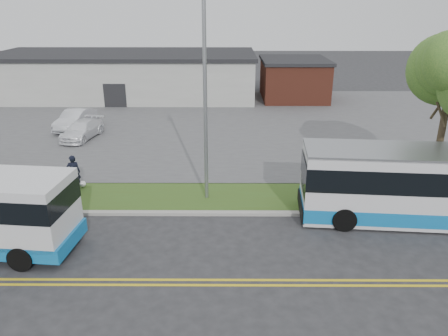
{
  "coord_description": "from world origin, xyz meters",
  "views": [
    {
      "loc": [
        3.94,
        -16.62,
        9.11
      ],
      "look_at": [
        3.85,
        2.87,
        1.6
      ],
      "focal_mm": 35.0,
      "sensor_mm": 36.0,
      "label": 1
    }
  ],
  "objects_px": {
    "parked_car_b": "(82,130)",
    "parked_car_a": "(75,119)",
    "pedestrian": "(74,172)",
    "streetlight_near": "(205,93)",
    "transit_bus": "(440,186)"
  },
  "relations": [
    {
      "from": "parked_car_a",
      "to": "parked_car_b",
      "type": "distance_m",
      "value": 2.67
    },
    {
      "from": "streetlight_near",
      "to": "parked_car_b",
      "type": "distance_m",
      "value": 14.1
    },
    {
      "from": "transit_bus",
      "to": "pedestrian",
      "type": "relative_size",
      "value": 6.58
    },
    {
      "from": "transit_bus",
      "to": "parked_car_b",
      "type": "relative_size",
      "value": 2.85
    },
    {
      "from": "pedestrian",
      "to": "parked_car_b",
      "type": "height_order",
      "value": "pedestrian"
    },
    {
      "from": "streetlight_near",
      "to": "pedestrian",
      "type": "xyz_separation_m",
      "value": [
        -6.74,
        1.04,
        -4.23
      ]
    },
    {
      "from": "parked_car_a",
      "to": "parked_car_b",
      "type": "height_order",
      "value": "parked_car_a"
    },
    {
      "from": "pedestrian",
      "to": "parked_car_a",
      "type": "xyz_separation_m",
      "value": [
        -3.54,
        11.14,
        -0.18
      ]
    },
    {
      "from": "transit_bus",
      "to": "parked_car_b",
      "type": "xyz_separation_m",
      "value": [
        -19.19,
        11.93,
        -0.94
      ]
    },
    {
      "from": "pedestrian",
      "to": "parked_car_b",
      "type": "distance_m",
      "value": 9.07
    },
    {
      "from": "streetlight_near",
      "to": "parked_car_a",
      "type": "bearing_deg",
      "value": 130.19
    },
    {
      "from": "transit_bus",
      "to": "parked_car_a",
      "type": "xyz_separation_m",
      "value": [
        -20.41,
        14.3,
        -0.82
      ]
    },
    {
      "from": "transit_bus",
      "to": "streetlight_near",
      "type": "bearing_deg",
      "value": 173.14
    },
    {
      "from": "pedestrian",
      "to": "parked_car_b",
      "type": "xyz_separation_m",
      "value": [
        -2.32,
        8.76,
        -0.3
      ]
    },
    {
      "from": "parked_car_b",
      "to": "parked_car_a",
      "type": "bearing_deg",
      "value": 128.27
    }
  ]
}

